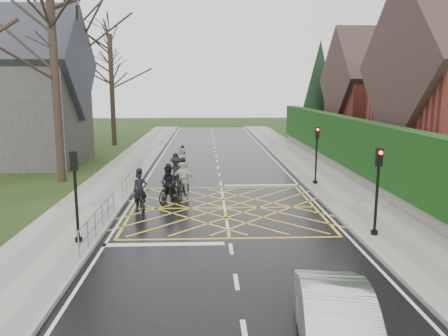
{
  "coord_description": "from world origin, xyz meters",
  "views": [
    {
      "loc": [
        -0.81,
        -18.65,
        5.23
      ],
      "look_at": [
        0.09,
        2.74,
        1.3
      ],
      "focal_mm": 35.0,
      "sensor_mm": 36.0,
      "label": 1
    }
  ],
  "objects": [
    {
      "name": "cyclist_back",
      "position": [
        -2.54,
        1.17,
        0.69
      ],
      "size": [
        1.2,
        1.87,
        1.82
      ],
      "rotation": [
        0.0,
        0.0,
        -0.42
      ],
      "color": "black",
      "rests_on": "ground"
    },
    {
      "name": "railing_south",
      "position": [
        -4.65,
        -3.5,
        0.78
      ],
      "size": [
        0.05,
        5.04,
        1.03
      ],
      "color": "slate",
      "rests_on": "ground"
    },
    {
      "name": "traffic_light_ne",
      "position": [
        5.1,
        4.2,
        1.66
      ],
      "size": [
        0.24,
        0.31,
        3.21
      ],
      "rotation": [
        0.0,
        0.0,
        3.14
      ],
      "color": "black",
      "rests_on": "ground"
    },
    {
      "name": "sidewalk_right",
      "position": [
        6.0,
        0.0,
        0.07
      ],
      "size": [
        3.0,
        80.0,
        0.15
      ],
      "primitive_type": "cube",
      "color": "gray",
      "rests_on": "ground"
    },
    {
      "name": "traffic_light_se",
      "position": [
        5.1,
        -4.2,
        1.66
      ],
      "size": [
        0.24,
        0.31,
        3.21
      ],
      "rotation": [
        0.0,
        0.0,
        3.14
      ],
      "color": "black",
      "rests_on": "ground"
    },
    {
      "name": "tree_mid",
      "position": [
        -10.0,
        14.0,
        8.63
      ],
      "size": [
        10.08,
        10.08,
        12.48
      ],
      "color": "black",
      "rests_on": "ground"
    },
    {
      "name": "car",
      "position": [
        1.73,
        -10.97,
        0.67
      ],
      "size": [
        1.93,
        4.21,
        1.34
      ],
      "primitive_type": "imported",
      "rotation": [
        0.0,
        0.0,
        -0.13
      ],
      "color": "silver",
      "rests_on": "ground"
    },
    {
      "name": "road",
      "position": [
        0.0,
        0.0,
        0.01
      ],
      "size": [
        9.0,
        80.0,
        0.01
      ],
      "primitive_type": "cube",
      "color": "black",
      "rests_on": "ground"
    },
    {
      "name": "hedge",
      "position": [
        7.75,
        6.0,
        2.1
      ],
      "size": [
        0.9,
        38.0,
        2.8
      ],
      "primitive_type": "cube",
      "color": "black",
      "rests_on": "stone_wall"
    },
    {
      "name": "cyclist_lead",
      "position": [
        -2.29,
        8.52,
        0.59
      ],
      "size": [
        1.26,
        1.84,
        1.7
      ],
      "rotation": [
        0.0,
        0.0,
        -0.41
      ],
      "color": "gold",
      "rests_on": "ground"
    },
    {
      "name": "cyclist_mid",
      "position": [
        -2.41,
        4.08,
        0.68
      ],
      "size": [
        1.21,
        2.02,
        1.87
      ],
      "rotation": [
        0.0,
        0.0,
        -0.2
      ],
      "color": "black",
      "rests_on": "ground"
    },
    {
      "name": "house_far",
      "position": [
        14.75,
        18.0,
        4.36
      ],
      "size": [
        9.8,
        8.8,
        10.3
      ],
      "color": "maroon",
      "rests_on": "ground"
    },
    {
      "name": "tree_near",
      "position": [
        -9.0,
        6.0,
        7.91
      ],
      "size": [
        9.24,
        9.24,
        11.44
      ],
      "color": "black",
      "rests_on": "ground"
    },
    {
      "name": "traffic_light_sw",
      "position": [
        -5.1,
        -4.5,
        1.66
      ],
      "size": [
        0.24,
        0.31,
        3.21
      ],
      "color": "black",
      "rests_on": "ground"
    },
    {
      "name": "cyclist_rear",
      "position": [
        -3.69,
        -0.11,
        0.59
      ],
      "size": [
        1.25,
        1.99,
        1.83
      ],
      "rotation": [
        0.0,
        0.0,
        0.34
      ],
      "color": "black",
      "rests_on": "ground"
    },
    {
      "name": "cyclist_front",
      "position": [
        -1.91,
        1.52,
        0.75
      ],
      "size": [
        1.17,
        2.11,
        2.04
      ],
      "rotation": [
        0.0,
        0.0,
        -0.24
      ],
      "color": "black",
      "rests_on": "ground"
    },
    {
      "name": "sidewalk_left",
      "position": [
        -6.0,
        0.0,
        0.07
      ],
      "size": [
        3.0,
        80.0,
        0.15
      ],
      "primitive_type": "cube",
      "color": "gray",
      "rests_on": "ground"
    },
    {
      "name": "tree_far",
      "position": [
        -9.3,
        22.0,
        7.19
      ],
      "size": [
        8.4,
        8.4,
        10.4
      ],
      "color": "black",
      "rests_on": "ground"
    },
    {
      "name": "railing_north",
      "position": [
        -4.65,
        4.0,
        0.79
      ],
      "size": [
        0.05,
        6.04,
        1.03
      ],
      "color": "slate",
      "rests_on": "ground"
    },
    {
      "name": "stone_wall",
      "position": [
        7.75,
        6.0,
        0.35
      ],
      "size": [
        0.5,
        38.0,
        0.7
      ],
      "primitive_type": "cube",
      "color": "slate",
      "rests_on": "ground"
    },
    {
      "name": "conifer",
      "position": [
        10.75,
        26.0,
        4.99
      ],
      "size": [
        4.6,
        4.6,
        10.0
      ],
      "color": "black",
      "rests_on": "ground"
    },
    {
      "name": "church",
      "position": [
        -13.54,
        12.0,
        4.93
      ],
      "size": [
        8.8,
        7.8,
        11.0
      ],
      "color": "#2D2B28",
      "rests_on": "ground"
    },
    {
      "name": "ground",
      "position": [
        0.0,
        0.0,
        0.0
      ],
      "size": [
        120.0,
        120.0,
        0.0
      ],
      "primitive_type": "plane",
      "color": "black",
      "rests_on": "ground"
    }
  ]
}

